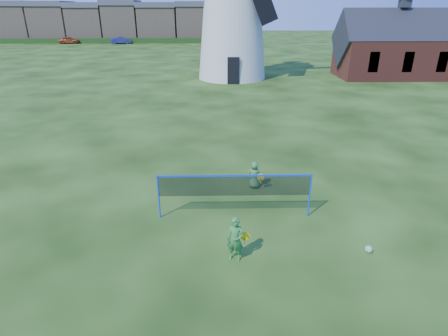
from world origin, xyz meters
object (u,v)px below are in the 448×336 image
at_px(windmill, 233,2).
at_px(car_right, 121,40).
at_px(chapel, 397,49).
at_px(play_ball, 369,249).
at_px(badminton_net, 235,186).
at_px(car_left, 69,40).
at_px(player_girl, 235,239).
at_px(player_boy, 254,175).

height_order(windmill, car_right, windmill).
relative_size(chapel, play_ball, 52.81).
distance_m(windmill, badminton_net, 27.33).
height_order(car_left, car_right, car_left).
bearing_deg(player_girl, chapel, 75.89).
distance_m(player_girl, player_boy, 4.59).
xyz_separation_m(play_ball, car_right, (-22.92, 67.23, 0.54)).
xyz_separation_m(windmill, player_boy, (-0.11, -24.51, -6.40)).
bearing_deg(windmill, badminton_net, -92.12).
xyz_separation_m(chapel, player_girl, (-17.40, -29.25, -2.10)).
height_order(windmill, chapel, windmill).
bearing_deg(play_ball, car_right, 108.83).
distance_m(player_girl, car_right, 70.10).
bearing_deg(player_girl, car_left, 129.93).
bearing_deg(chapel, player_boy, -123.57).
xyz_separation_m(chapel, car_right, (-36.45, 38.21, -2.11)).
bearing_deg(car_right, car_left, 74.44).
relative_size(player_girl, player_boy, 1.23).
distance_m(player_boy, car_left, 70.14).
relative_size(badminton_net, player_girl, 3.81).
distance_m(chapel, badminton_net, 32.07).
height_order(chapel, player_girl, chapel).
bearing_deg(chapel, play_ball, -115.00).
xyz_separation_m(badminton_net, player_boy, (0.88, 2.18, -0.60)).
bearing_deg(windmill, chapel, 0.90).
bearing_deg(chapel, windmill, -179.10).
xyz_separation_m(windmill, play_ball, (2.80, -28.76, -6.82)).
height_order(play_ball, car_right, car_right).
distance_m(windmill, player_boy, 25.33).
relative_size(badminton_net, player_boy, 4.70).
height_order(badminton_net, car_right, badminton_net).
distance_m(chapel, play_ball, 32.12).
distance_m(car_left, car_right, 10.14).
bearing_deg(player_boy, player_girl, 88.78).
height_order(badminton_net, car_left, badminton_net).
relative_size(player_boy, play_ball, 4.89).
height_order(windmill, player_boy, windmill).
bearing_deg(badminton_net, chapel, 57.27).
xyz_separation_m(car_left, car_right, (10.14, -0.35, -0.00)).
relative_size(badminton_net, car_right, 1.28).
bearing_deg(badminton_net, player_boy, 68.00).
relative_size(chapel, badminton_net, 2.30).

